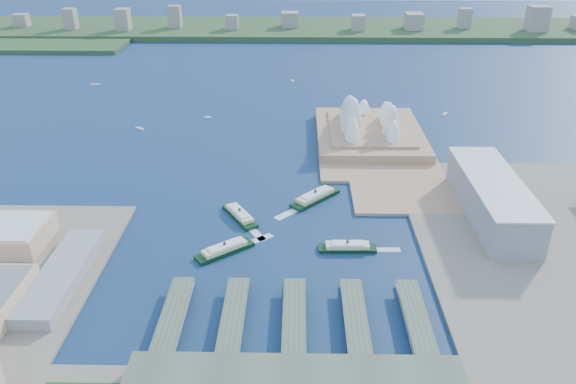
{
  "coord_description": "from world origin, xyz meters",
  "views": [
    {
      "loc": [
        15.52,
        -382.66,
        258.06
      ],
      "look_at": [
        6.47,
        93.68,
        18.0
      ],
      "focal_mm": 35.0,
      "sensor_mm": 36.0,
      "label": 1
    }
  ],
  "objects_px": {
    "opera_house": "(371,115)",
    "ferry_d": "(347,245)",
    "ferry_a": "(240,213)",
    "toaster_building": "(492,198)",
    "ferry_c": "(225,247)",
    "ferry_b": "(315,195)"
  },
  "relations": [
    {
      "from": "opera_house",
      "to": "ferry_d",
      "type": "xyz_separation_m",
      "value": [
        -46.82,
        -258.64,
        -27.38
      ]
    },
    {
      "from": "ferry_a",
      "to": "ferry_d",
      "type": "xyz_separation_m",
      "value": [
        96.52,
        -53.76,
        -0.27
      ]
    },
    {
      "from": "ferry_d",
      "to": "toaster_building",
      "type": "bearing_deg",
      "value": -67.93
    },
    {
      "from": "ferry_c",
      "to": "ferry_d",
      "type": "xyz_separation_m",
      "value": [
        103.45,
        6.14,
        -0.3
      ]
    },
    {
      "from": "ferry_a",
      "to": "opera_house",
      "type": "bearing_deg",
      "value": 23.8
    },
    {
      "from": "toaster_building",
      "to": "ferry_d",
      "type": "xyz_separation_m",
      "value": [
        -136.82,
        -58.64,
        -15.88
      ]
    },
    {
      "from": "opera_house",
      "to": "ferry_c",
      "type": "relative_size",
      "value": 3.46
    },
    {
      "from": "opera_house",
      "to": "ferry_b",
      "type": "distance_m",
      "value": 184.47
    },
    {
      "from": "ferry_b",
      "to": "ferry_c",
      "type": "distance_m",
      "value": 124.7
    },
    {
      "from": "toaster_building",
      "to": "opera_house",
      "type": "bearing_deg",
      "value": 114.23
    },
    {
      "from": "ferry_a",
      "to": "ferry_b",
      "type": "height_order",
      "value": "ferry_b"
    },
    {
      "from": "ferry_b",
      "to": "ferry_c",
      "type": "bearing_deg",
      "value": -85.54
    },
    {
      "from": "toaster_building",
      "to": "ferry_a",
      "type": "distance_m",
      "value": 233.92
    },
    {
      "from": "opera_house",
      "to": "ferry_c",
      "type": "bearing_deg",
      "value": -119.58
    },
    {
      "from": "ferry_a",
      "to": "ferry_b",
      "type": "distance_m",
      "value": 80.54
    },
    {
      "from": "ferry_c",
      "to": "ferry_b",
      "type": "bearing_deg",
      "value": -76.72
    },
    {
      "from": "toaster_building",
      "to": "ferry_c",
      "type": "bearing_deg",
      "value": -164.91
    },
    {
      "from": "ferry_a",
      "to": "ferry_d",
      "type": "height_order",
      "value": "ferry_a"
    },
    {
      "from": "toaster_building",
      "to": "ferry_c",
      "type": "relative_size",
      "value": 2.98
    },
    {
      "from": "toaster_building",
      "to": "ferry_a",
      "type": "bearing_deg",
      "value": -178.8
    },
    {
      "from": "opera_house",
      "to": "ferry_b",
      "type": "xyz_separation_m",
      "value": [
        -71.83,
        -167.84,
        -26.45
      ]
    },
    {
      "from": "toaster_building",
      "to": "ferry_d",
      "type": "relative_size",
      "value": 3.17
    }
  ]
}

